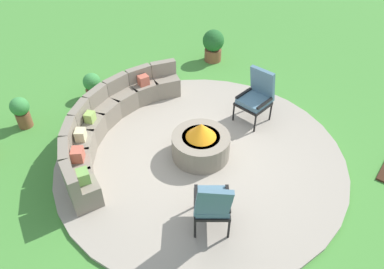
% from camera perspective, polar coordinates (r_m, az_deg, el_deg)
% --- Properties ---
extents(ground_plane, '(24.00, 24.00, 0.00)m').
position_cam_1_polar(ground_plane, '(6.86, 1.33, -3.52)').
color(ground_plane, '#478C38').
extents(patio_circle, '(5.28, 5.28, 0.06)m').
position_cam_1_polar(patio_circle, '(6.84, 1.34, -3.34)').
color(patio_circle, '#9E9384').
rests_on(patio_circle, ground_plane).
extents(fire_pit, '(1.05, 1.05, 0.73)m').
position_cam_1_polar(fire_pit, '(6.63, 1.38, -1.38)').
color(fire_pit, gray).
rests_on(fire_pit, patio_circle).
extents(curved_stone_bench, '(3.83, 1.89, 0.74)m').
position_cam_1_polar(curved_stone_bench, '(7.27, -12.60, 1.97)').
color(curved_stone_bench, gray).
rests_on(curved_stone_bench, patio_circle).
extents(lounge_chair_front_left, '(0.79, 0.80, 1.06)m').
position_cam_1_polar(lounge_chair_front_left, '(5.35, 3.15, -10.57)').
color(lounge_chair_front_left, black).
rests_on(lounge_chair_front_left, patio_circle).
extents(lounge_chair_front_right, '(0.69, 0.64, 1.11)m').
position_cam_1_polar(lounge_chair_front_right, '(7.46, 10.00, 6.01)').
color(lounge_chair_front_right, black).
rests_on(lounge_chair_front_right, patio_circle).
extents(potted_plant_0, '(0.55, 0.55, 0.83)m').
position_cam_1_polar(potted_plant_0, '(9.69, 3.31, 13.75)').
color(potted_plant_0, brown).
rests_on(potted_plant_0, ground_plane).
extents(potted_plant_2, '(0.39, 0.39, 0.59)m').
position_cam_1_polar(potted_plant_2, '(8.54, -15.14, 7.43)').
color(potted_plant_2, brown).
rests_on(potted_plant_2, ground_plane).
extents(potted_plant_3, '(0.37, 0.37, 0.67)m').
position_cam_1_polar(potted_plant_3, '(8.09, -24.93, 3.33)').
color(potted_plant_3, brown).
rests_on(potted_plant_3, ground_plane).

